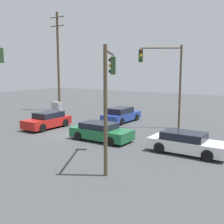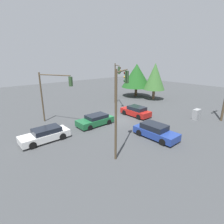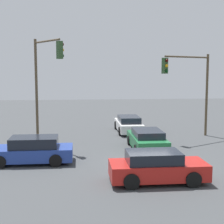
{
  "view_description": "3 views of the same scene",
  "coord_description": "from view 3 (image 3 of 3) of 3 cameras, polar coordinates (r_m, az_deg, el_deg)",
  "views": [
    {
      "loc": [
        14.34,
        -16.17,
        4.96
      ],
      "look_at": [
        2.89,
        1.14,
        1.8
      ],
      "focal_mm": 45.0,
      "sensor_mm": 36.0,
      "label": 1
    },
    {
      "loc": [
        14.31,
        15.53,
        7.64
      ],
      "look_at": [
        2.22,
        1.61,
        1.94
      ],
      "focal_mm": 28.0,
      "sensor_mm": 36.0,
      "label": 2
    },
    {
      "loc": [
        -17.51,
        3.79,
        4.87
      ],
      "look_at": [
        2.02,
        1.81,
        2.49
      ],
      "focal_mm": 55.0,
      "sensor_mm": 36.0,
      "label": 3
    }
  ],
  "objects": [
    {
      "name": "ground_plane",
      "position": [
        18.57,
        6.27,
        -8.32
      ],
      "size": [
        80.0,
        80.0,
        0.0
      ],
      "primitive_type": "plane",
      "color": "#424447"
    },
    {
      "name": "sedan_green",
      "position": [
        21.39,
        5.85,
        -4.59
      ],
      "size": [
        4.4,
        2.0,
        1.25
      ],
      "rotation": [
        0.0,
        0.0,
        -1.57
      ],
      "color": "#1E6638",
      "rests_on": "ground_plane"
    },
    {
      "name": "sedan_white",
      "position": [
        27.24,
        2.78,
        -2.04
      ],
      "size": [
        4.53,
        1.89,
        1.29
      ],
      "rotation": [
        0.0,
        0.0,
        -1.57
      ],
      "color": "silver",
      "rests_on": "ground_plane"
    },
    {
      "name": "sedan_red",
      "position": [
        15.31,
        7.47,
        -9.07
      ],
      "size": [
        1.92,
        4.22,
        1.37
      ],
      "rotation": [
        0.0,
        0.0,
        3.14
      ],
      "color": "red",
      "rests_on": "ground_plane"
    },
    {
      "name": "sedan_blue",
      "position": [
        18.69,
        -13.29,
        -6.25
      ],
      "size": [
        1.96,
        4.46,
        1.4
      ],
      "color": "#233D93",
      "rests_on": "ground_plane"
    },
    {
      "name": "traffic_signal_main",
      "position": [
        22.66,
        -11.11,
        6.38
      ],
      "size": [
        3.14,
        2.09,
        6.95
      ],
      "rotation": [
        0.0,
        0.0,
        3.69
      ],
      "color": "brown",
      "rests_on": "ground_plane"
    },
    {
      "name": "traffic_signal_aux",
      "position": [
        25.09,
        12.93,
        5.21
      ],
      "size": [
        2.39,
        4.05,
        6.06
      ],
      "rotation": [
        0.0,
        0.0,
        2.07
      ],
      "color": "brown",
      "rests_on": "ground_plane"
    }
  ]
}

